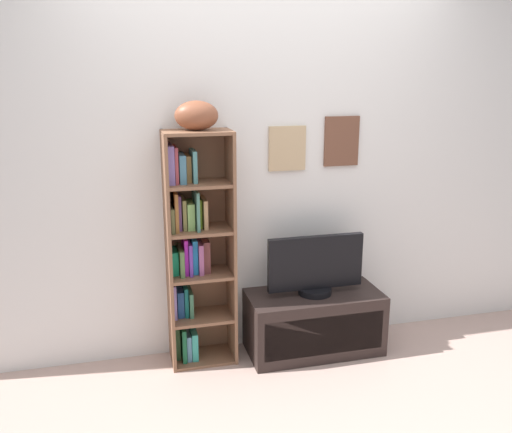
{
  "coord_description": "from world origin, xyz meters",
  "views": [
    {
      "loc": [
        -0.9,
        -2.26,
        1.84
      ],
      "look_at": [
        -0.1,
        0.85,
        0.98
      ],
      "focal_mm": 38.4,
      "sensor_mm": 36.0,
      "label": 1
    }
  ],
  "objects": [
    {
      "name": "television",
      "position": [
        0.31,
        0.89,
        0.6
      ],
      "size": [
        0.64,
        0.22,
        0.4
      ],
      "color": "black",
      "rests_on": "tv_stand"
    },
    {
      "name": "back_wall",
      "position": [
        0.0,
        1.13,
        1.23
      ],
      "size": [
        4.8,
        0.08,
        2.45
      ],
      "color": "silver",
      "rests_on": "ground"
    },
    {
      "name": "bookshelf",
      "position": [
        -0.47,
        0.99,
        0.75
      ],
      "size": [
        0.41,
        0.27,
        1.49
      ],
      "color": "brown",
      "rests_on": "ground"
    },
    {
      "name": "tv_stand",
      "position": [
        0.31,
        0.89,
        0.21
      ],
      "size": [
        0.89,
        0.42,
        0.41
      ],
      "color": "black",
      "rests_on": "ground"
    },
    {
      "name": "football",
      "position": [
        -0.43,
        0.96,
        1.58
      ],
      "size": [
        0.28,
        0.21,
        0.17
      ],
      "primitive_type": "ellipsoid",
      "rotation": [
        0.0,
        0.0,
        -0.14
      ],
      "color": "brown",
      "rests_on": "bookshelf"
    }
  ]
}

